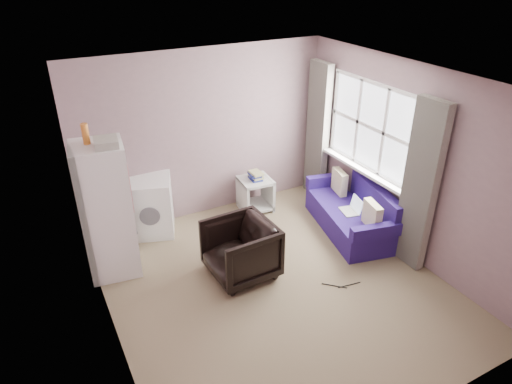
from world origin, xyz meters
TOP-DOWN VIEW (x-y plane):
  - room at (0.02, 0.01)m, footprint 3.84×4.24m
  - armchair at (-0.27, 0.40)m, footprint 0.76×0.81m
  - fridge at (-1.64, 1.25)m, footprint 0.67×0.66m
  - washing_machine at (-0.96, 1.90)m, footprint 0.75×0.75m
  - side_table at (0.66, 1.77)m, footprint 0.51×0.51m
  - sofa at (1.64, 0.58)m, footprint 1.09×1.78m
  - window_dressing at (1.78, 0.70)m, footprint 0.17×2.62m
  - floor_cables at (0.71, -0.39)m, footprint 0.44×0.22m

SIDE VIEW (x-z plane):
  - floor_cables at x=0.71m, z-range 0.00..0.01m
  - sofa at x=1.64m, z-range -0.10..0.64m
  - side_table at x=0.66m, z-range -0.02..0.63m
  - armchair at x=-0.27m, z-range 0.00..0.80m
  - washing_machine at x=-0.96m, z-range 0.02..0.86m
  - fridge at x=-1.64m, z-range -0.10..1.85m
  - window_dressing at x=1.78m, z-range 0.02..2.20m
  - room at x=0.02m, z-range -0.02..2.52m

